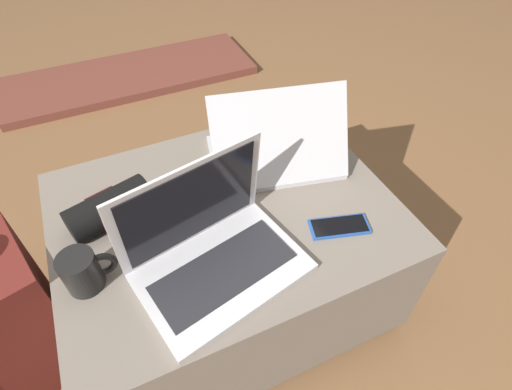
# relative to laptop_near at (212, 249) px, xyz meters

# --- Properties ---
(ground_plane) EXTENTS (14.00, 14.00, 0.00)m
(ground_plane) POSITION_rel_laptop_near_xyz_m (0.09, 0.15, -0.48)
(ground_plane) COLOR brown
(ottoman) EXTENTS (0.89, 0.70, 0.43)m
(ottoman) POSITION_rel_laptop_near_xyz_m (0.09, 0.15, -0.27)
(ottoman) COLOR #3D3832
(ottoman) RESTS_ON ground_plane
(laptop_near) EXTENTS (0.41, 0.32, 0.26)m
(laptop_near) POSITION_rel_laptop_near_xyz_m (0.00, 0.00, 0.00)
(laptop_near) COLOR silver
(laptop_near) RESTS_ON ottoman
(laptop_far) EXTENTS (0.42, 0.34, 0.25)m
(laptop_far) POSITION_rel_laptop_near_xyz_m (0.29, 0.25, -0.00)
(laptop_far) COLOR #B7B7BC
(laptop_far) RESTS_ON ottoman
(cell_phone) EXTENTS (0.16, 0.10, 0.01)m
(cell_phone) POSITION_rel_laptop_near_xyz_m (0.33, -0.03, -0.05)
(cell_phone) COLOR #1E4C9E
(cell_phone) RESTS_ON ottoman
(backpack) EXTENTS (0.31, 0.33, 0.53)m
(backpack) POSITION_rel_laptop_near_xyz_m (-0.52, 0.20, -0.26)
(backpack) COLOR #5B1E19
(backpack) RESTS_ON ground_plane
(wrist_brace) EXTENTS (0.23, 0.14, 0.09)m
(wrist_brace) POSITION_rel_laptop_near_xyz_m (-0.19, 0.23, -0.01)
(wrist_brace) COLOR black
(wrist_brace) RESTS_ON ottoman
(coffee_mug) EXTENTS (0.12, 0.08, 0.10)m
(coffee_mug) POSITION_rel_laptop_near_xyz_m (-0.27, 0.06, -0.01)
(coffee_mug) COLOR black
(coffee_mug) RESTS_ON ottoman
(fireplace_hearth) EXTENTS (1.40, 0.50, 0.04)m
(fireplace_hearth) POSITION_rel_laptop_near_xyz_m (0.09, 1.70, -0.46)
(fireplace_hearth) COLOR brown
(fireplace_hearth) RESTS_ON ground_plane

